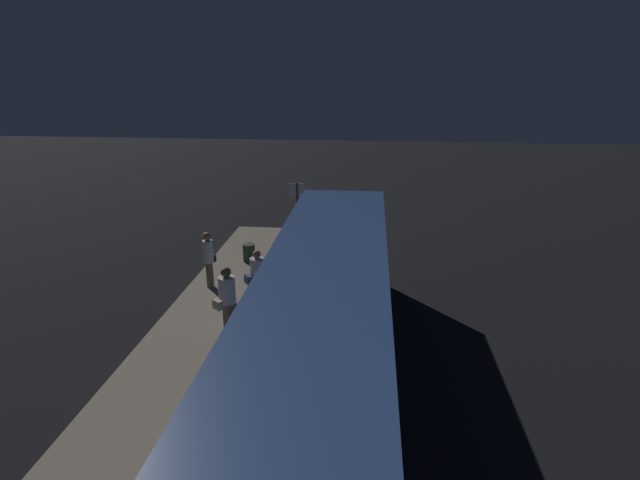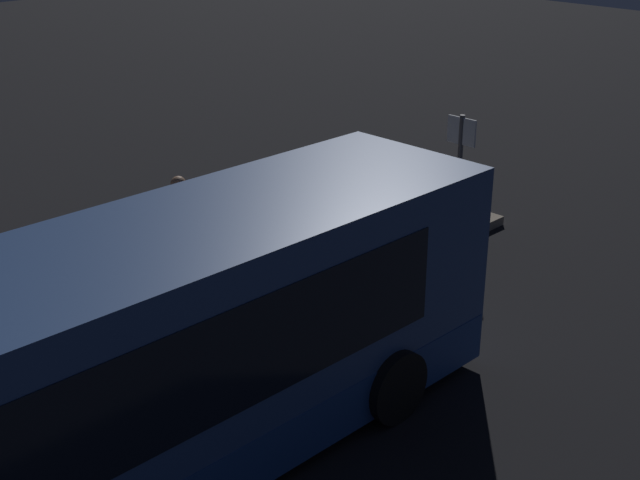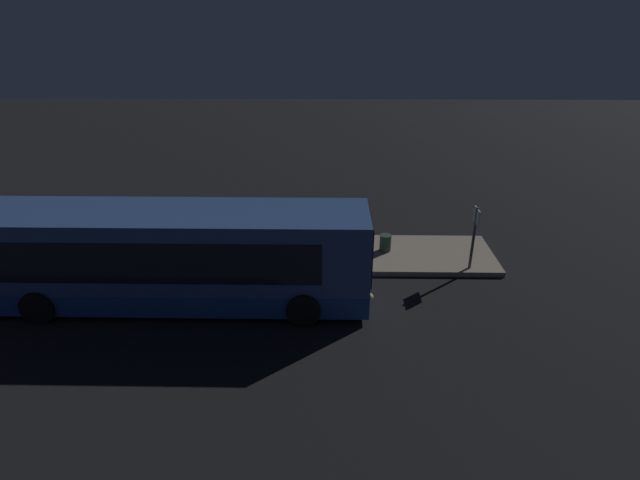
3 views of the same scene
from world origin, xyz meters
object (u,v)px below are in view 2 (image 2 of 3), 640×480
(sign_post, at_px, (460,157))
(trash_bin, at_px, (306,232))
(suitcase, at_px, (95,354))
(passenger_boarding, at_px, (86,297))
(passenger_with_bags, at_px, (182,220))
(bus_lead, at_px, (51,407))
(passenger_waiting, at_px, (201,275))

(sign_post, height_order, trash_bin, sign_post)
(suitcase, relative_size, trash_bin, 1.42)
(passenger_boarding, xyz_separation_m, passenger_with_bags, (2.74, 1.37, 0.05))
(sign_post, bearing_deg, bus_lead, -168.26)
(passenger_boarding, distance_m, trash_bin, 5.16)
(suitcase, distance_m, trash_bin, 5.44)
(passenger_with_bags, xyz_separation_m, trash_bin, (2.33, -0.70, -0.70))
(passenger_waiting, xyz_separation_m, suitcase, (-2.03, -0.13, -0.53))
(bus_lead, relative_size, passenger_with_bags, 6.74)
(bus_lead, height_order, suitcase, bus_lead)
(passenger_with_bags, bearing_deg, trash_bin, 74.11)
(passenger_waiting, bearing_deg, sign_post, -41.19)
(bus_lead, bearing_deg, passenger_boarding, 53.43)
(suitcase, bearing_deg, passenger_with_bags, 32.38)
(passenger_waiting, xyz_separation_m, passenger_with_bags, (0.94, 1.76, 0.15))
(passenger_waiting, relative_size, passenger_with_bags, 0.89)
(passenger_with_bags, xyz_separation_m, suitcase, (-2.98, -1.89, -0.68))
(bus_lead, xyz_separation_m, passenger_boarding, (2.06, 2.77, -0.39))
(sign_post, distance_m, trash_bin, 3.39)
(passenger_with_bags, height_order, trash_bin, passenger_with_bags)
(passenger_boarding, distance_m, passenger_waiting, 1.84)
(bus_lead, bearing_deg, sign_post, 11.74)
(passenger_boarding, bearing_deg, passenger_waiting, -65.29)
(passenger_waiting, bearing_deg, trash_bin, -20.44)
(bus_lead, distance_m, suitcase, 3.07)
(passenger_boarding, relative_size, sign_post, 0.79)
(passenger_with_bags, distance_m, trash_bin, 2.53)
(trash_bin, bearing_deg, passenger_boarding, -172.44)
(passenger_waiting, height_order, suitcase, passenger_waiting)
(passenger_boarding, bearing_deg, bus_lead, -179.66)
(bus_lead, height_order, passenger_with_bags, bus_lead)
(passenger_boarding, xyz_separation_m, passenger_waiting, (1.80, -0.39, -0.10))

